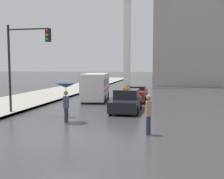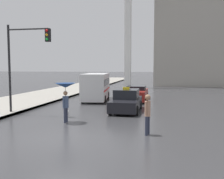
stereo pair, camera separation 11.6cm
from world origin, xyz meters
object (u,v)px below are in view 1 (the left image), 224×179
(traffic_light, at_px, (25,53))
(monument_cross, at_px, (127,14))
(taxi, at_px, (126,101))
(pedestrian_man, at_px, (149,111))
(pedestrian_with_umbrella, at_px, (66,90))
(sedan_red, at_px, (136,94))
(ambulance_van, at_px, (96,86))

(traffic_light, bearing_deg, monument_cross, 82.09)
(taxi, bearing_deg, pedestrian_man, 106.82)
(taxi, relative_size, pedestrian_with_umbrella, 1.96)
(sedan_red, height_order, monument_cross, monument_cross)
(taxi, height_order, pedestrian_with_umbrella, pedestrian_with_umbrella)
(taxi, relative_size, pedestrian_man, 2.32)
(pedestrian_with_umbrella, xyz_separation_m, pedestrian_man, (4.57, -1.81, -0.69))
(pedestrian_with_umbrella, bearing_deg, taxi, -25.56)
(sedan_red, relative_size, ambulance_van, 0.77)
(pedestrian_with_umbrella, xyz_separation_m, traffic_light, (-3.29, 1.65, 2.13))
(traffic_light, xyz_separation_m, monument_cross, (3.23, 23.22, 6.78))
(taxi, relative_size, sedan_red, 1.01)
(taxi, distance_m, ambulance_van, 6.37)
(pedestrian_man, bearing_deg, monument_cross, -148.43)
(pedestrian_man, height_order, monument_cross, monument_cross)
(sedan_red, distance_m, ambulance_van, 3.73)
(traffic_light, height_order, monument_cross, monument_cross)
(pedestrian_man, xyz_separation_m, traffic_light, (-7.86, 3.46, 2.82))
(ambulance_van, distance_m, pedestrian_with_umbrella, 9.60)
(pedestrian_with_umbrella, distance_m, traffic_light, 4.26)
(pedestrian_man, relative_size, monument_cross, 0.10)
(taxi, xyz_separation_m, pedestrian_with_umbrella, (-2.72, -4.31, 1.09))
(monument_cross, bearing_deg, pedestrian_man, -80.14)
(sedan_red, height_order, pedestrian_with_umbrella, pedestrian_with_umbrella)
(sedan_red, xyz_separation_m, monument_cross, (-2.90, 15.06, 10.03))
(traffic_light, bearing_deg, pedestrian_with_umbrella, -26.61)
(pedestrian_man, relative_size, traffic_light, 0.32)
(taxi, bearing_deg, pedestrian_with_umbrella, 57.74)
(traffic_light, bearing_deg, ambulance_van, 72.69)
(ambulance_van, height_order, traffic_light, traffic_light)
(pedestrian_with_umbrella, relative_size, pedestrian_man, 1.18)
(pedestrian_with_umbrella, xyz_separation_m, monument_cross, (-0.07, 24.87, 8.91))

